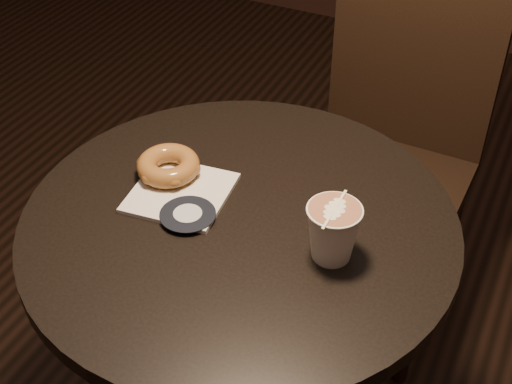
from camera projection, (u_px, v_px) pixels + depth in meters
cafe_table at (241, 302)px, 1.26m from camera, size 0.70×0.70×0.75m
chair at (396, 126)px, 1.68m from camera, size 0.41×0.41×1.00m
pastry_bag at (181, 193)px, 1.17m from camera, size 0.17×0.17×0.01m
doughnut at (168, 166)px, 1.20m from camera, size 0.11×0.11×0.03m
latte_cup at (333, 233)px, 1.04m from camera, size 0.08×0.08×0.09m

